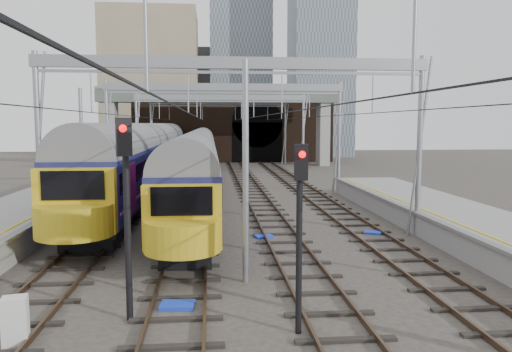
{
  "coord_description": "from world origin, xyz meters",
  "views": [
    {
      "loc": [
        -1.09,
        -13.46,
        5.04
      ],
      "look_at": [
        1.2,
        11.53,
        2.4
      ],
      "focal_mm": 35.0,
      "sensor_mm": 36.0,
      "label": 1
    }
  ],
  "objects": [
    {
      "name": "overbridge",
      "position": [
        0.0,
        46.0,
        7.27
      ],
      "size": [
        28.0,
        3.0,
        9.25
      ],
      "color": "gray",
      "rests_on": "ground"
    },
    {
      "name": "equip_cover_b",
      "position": [
        1.25,
        8.21,
        0.05
      ],
      "size": [
        0.89,
        0.72,
        0.09
      ],
      "primitive_type": "cube",
      "rotation": [
        0.0,
        0.0,
        0.23
      ],
      "color": "blue",
      "rests_on": "ground"
    },
    {
      "name": "overhead_line",
      "position": [
        0.0,
        21.49,
        6.57
      ],
      "size": [
        16.8,
        80.0,
        8.0
      ],
      "color": "gray",
      "rests_on": "ground"
    },
    {
      "name": "retaining_wall",
      "position": [
        1.4,
        51.93,
        4.33
      ],
      "size": [
        28.0,
        2.75,
        9.0
      ],
      "color": "black",
      "rests_on": "ground"
    },
    {
      "name": "ground",
      "position": [
        0.0,
        0.0,
        0.0
      ],
      "size": [
        160.0,
        160.0,
        0.0
      ],
      "primitive_type": "plane",
      "color": "#38332D",
      "rests_on": "ground"
    },
    {
      "name": "train_second",
      "position": [
        -6.0,
        30.67,
        2.6
      ],
      "size": [
        2.99,
        51.83,
        5.08
      ],
      "color": "black",
      "rests_on": "ground"
    },
    {
      "name": "relay_cabinet",
      "position": [
        -5.59,
        -1.99,
        0.55
      ],
      "size": [
        0.63,
        0.56,
        1.1
      ],
      "primitive_type": "cube",
      "rotation": [
        0.0,
        0.0,
        0.2
      ],
      "color": "silver",
      "rests_on": "ground"
    },
    {
      "name": "equip_cover_a",
      "position": [
        -2.04,
        -0.02,
        0.05
      ],
      "size": [
        0.98,
        0.74,
        0.11
      ],
      "primitive_type": "cube",
      "rotation": [
        0.0,
        0.0,
        -0.1
      ],
      "color": "blue",
      "rests_on": "ground"
    },
    {
      "name": "equip_cover_c",
      "position": [
        6.34,
        8.51,
        0.05
      ],
      "size": [
        0.94,
        0.83,
        0.09
      ],
      "primitive_type": "cube",
      "rotation": [
        0.0,
        0.0,
        -0.42
      ],
      "color": "blue",
      "rests_on": "ground"
    },
    {
      "name": "city_skyline",
      "position": [
        2.73,
        70.48,
        17.09
      ],
      "size": [
        37.5,
        27.5,
        60.0
      ],
      "color": "tan",
      "rests_on": "ground"
    },
    {
      "name": "signal_near_centre",
      "position": [
        0.99,
        -2.08,
        2.91
      ],
      "size": [
        0.35,
        0.46,
        4.57
      ],
      "rotation": [
        0.0,
        0.0,
        -0.19
      ],
      "color": "black",
      "rests_on": "ground"
    },
    {
      "name": "tracks",
      "position": [
        0.0,
        15.0,
        0.02
      ],
      "size": [
        14.4,
        80.0,
        0.22
      ],
      "color": "#4C3828",
      "rests_on": "ground"
    },
    {
      "name": "train_main",
      "position": [
        -2.0,
        32.52,
        2.38
      ],
      "size": [
        2.62,
        60.65,
        4.57
      ],
      "color": "black",
      "rests_on": "ground"
    },
    {
      "name": "signal_near_left",
      "position": [
        -3.2,
        -0.87,
        3.24
      ],
      "size": [
        0.41,
        0.48,
        5.18
      ],
      "rotation": [
        0.0,
        0.0,
        0.39
      ],
      "color": "black",
      "rests_on": "ground"
    }
  ]
}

